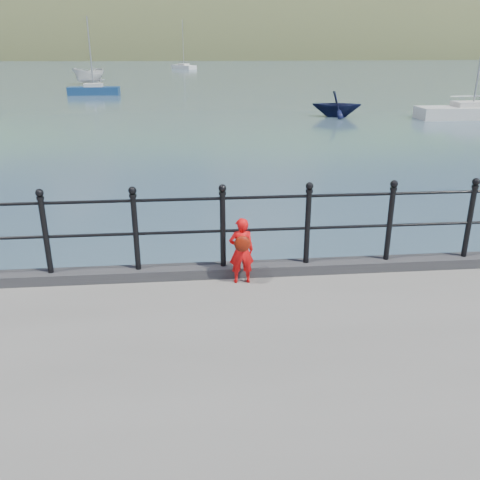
{
  "coord_description": "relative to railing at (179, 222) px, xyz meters",
  "views": [
    {
      "loc": [
        0.19,
        -6.79,
        4.09
      ],
      "look_at": [
        0.83,
        -0.2,
        1.55
      ],
      "focal_mm": 38.0,
      "sensor_mm": 36.0,
      "label": 1
    }
  ],
  "objects": [
    {
      "name": "kerb",
      "position": [
        -0.0,
        -0.0,
        -0.75
      ],
      "size": [
        60.0,
        0.3,
        0.15
      ],
      "primitive_type": "cube",
      "color": "#28282B",
      "rests_on": "quay"
    },
    {
      "name": "sailboat_port",
      "position": [
        -8.19,
        41.13,
        -1.48
      ],
      "size": [
        4.45,
        1.53,
        6.64
      ],
      "rotation": [
        0.0,
        0.0,
        -0.03
      ],
      "color": "navy",
      "rests_on": "ground"
    },
    {
      "name": "sailboat_deep",
      "position": [
        -0.58,
        94.61,
        -1.48
      ],
      "size": [
        4.77,
        5.87,
        8.75
      ],
      "rotation": [
        0.0,
        0.0,
        -0.97
      ],
      "color": "white",
      "rests_on": "ground"
    },
    {
      "name": "launch_white",
      "position": [
        -11.15,
        55.75,
        -0.92
      ],
      "size": [
        3.99,
        4.89,
        1.81
      ],
      "primitive_type": "imported",
      "rotation": [
        0.0,
        0.0,
        -0.57
      ],
      "color": "silver",
      "rests_on": "ground"
    },
    {
      "name": "launch_navy",
      "position": [
        9.16,
        24.51,
        -1.06
      ],
      "size": [
        3.33,
        3.02,
        1.53
      ],
      "primitive_type": "imported",
      "rotation": [
        0.0,
        0.0,
        1.38
      ],
      "color": "black",
      "rests_on": "ground"
    },
    {
      "name": "sailboat_near",
      "position": [
        17.04,
        22.96,
        -1.48
      ],
      "size": [
        6.58,
        1.83,
        8.99
      ],
      "rotation": [
        0.0,
        0.0,
        0.0
      ],
      "color": "beige",
      "rests_on": "ground"
    },
    {
      "name": "ground",
      "position": [
        -0.0,
        0.15,
        -1.82
      ],
      "size": [
        600.0,
        600.0,
        0.0
      ],
      "primitive_type": "plane",
      "color": "#2D4251",
      "rests_on": "ground"
    },
    {
      "name": "far_shore",
      "position": [
        38.34,
        239.56,
        -24.39
      ],
      "size": [
        830.0,
        200.0,
        156.0
      ],
      "color": "#333A21",
      "rests_on": "ground"
    },
    {
      "name": "child",
      "position": [
        0.83,
        -0.26,
        -0.34
      ],
      "size": [
        0.35,
        0.31,
        0.94
      ],
      "rotation": [
        0.0,
        0.0,
        3.19
      ],
      "color": "red",
      "rests_on": "quay"
    },
    {
      "name": "railing",
      "position": [
        0.0,
        0.0,
        0.0
      ],
      "size": [
        18.11,
        0.11,
        1.2
      ],
      "color": "black",
      "rests_on": "kerb"
    }
  ]
}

